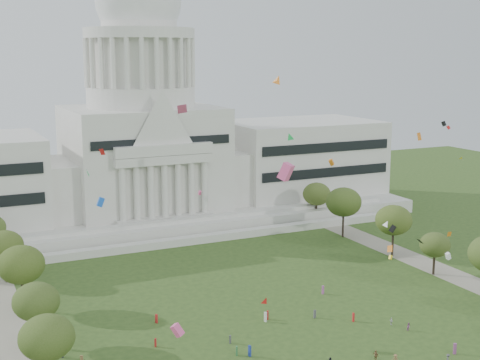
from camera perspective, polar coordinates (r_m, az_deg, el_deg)
name	(u,v)px	position (r m, az deg, el deg)	size (l,w,h in m)	color
capitol	(143,147)	(203.71, -8.30, 2.80)	(160.00, 64.50, 91.30)	silver
path_left	(18,360)	(120.88, -18.40, -14.34)	(8.00, 160.00, 0.04)	gray
path_right	(459,278)	(161.01, 18.20, -7.94)	(8.00, 160.00, 0.04)	gray
row_tree_l_2	(47,338)	(106.24, -16.17, -12.79)	(8.42, 8.42, 11.97)	black
row_tree_l_3	(36,302)	(121.77, -17.01, -9.89)	(8.12, 8.12, 11.55)	black
row_tree_r_3	(435,245)	(159.71, 16.30, -5.33)	(7.01, 7.01, 9.98)	black
row_tree_l_4	(21,265)	(138.80, -18.19, -6.88)	(9.29, 9.29, 13.21)	black
row_tree_r_4	(394,220)	(170.83, 12.98, -3.36)	(9.19, 9.19, 13.06)	black
row_tree_l_5	(4,246)	(156.72, -19.46, -5.32)	(8.33, 8.33, 11.85)	black
row_tree_r_5	(344,202)	(185.72, 8.84, -1.87)	(9.82, 9.82, 13.96)	black
row_tree_r_6	(317,194)	(202.01, 6.56, -1.20)	(8.42, 8.42, 11.97)	black
person_2	(409,327)	(129.37, 14.21, -12.04)	(0.74, 0.45, 1.51)	#994C8C
person_3	(395,359)	(116.10, 13.13, -14.67)	(1.13, 0.58, 1.74)	olive
person_4	(376,356)	(116.39, 11.49, -14.49)	(1.13, 0.62, 1.93)	olive
person_9	(448,359)	(118.47, 17.33, -14.37)	(1.10, 0.57, 1.70)	#4C4C51
person_10	(391,321)	(131.14, 12.79, -11.69)	(0.82, 0.45, 1.40)	silver
distant_crowd	(249,354)	(115.04, 0.80, -14.61)	(60.90, 42.37, 1.94)	#B21E1E
kite_swarm	(330,174)	(106.88, 7.72, 0.47)	(81.68, 101.35, 59.87)	red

